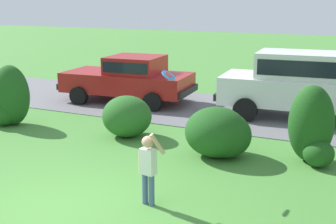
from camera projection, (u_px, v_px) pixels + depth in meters
ground_plane at (59, 214)px, 7.37m from camera, size 80.00×80.00×0.00m
driveway_strip at (217, 110)px, 14.10m from camera, size 28.00×4.40×0.02m
shrub_near_tree at (10, 99)px, 12.39m from camera, size 1.10×0.98×1.66m
shrub_centre_left at (127, 116)px, 11.38m from camera, size 1.26×1.19×1.04m
shrub_centre at (220, 133)px, 9.92m from camera, size 1.46×1.35×1.10m
shrub_centre_right at (312, 128)px, 9.54m from camera, size 1.02×1.02×1.65m
parked_sedan at (130, 77)px, 15.06m from camera, size 4.53×2.35×1.56m
parked_suv at (301, 82)px, 12.98m from camera, size 4.82×2.36×1.92m
child_thrower at (148, 164)px, 7.53m from camera, size 0.47×0.23×1.29m
frisbee at (169, 75)px, 8.33m from camera, size 0.25×0.28×0.18m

